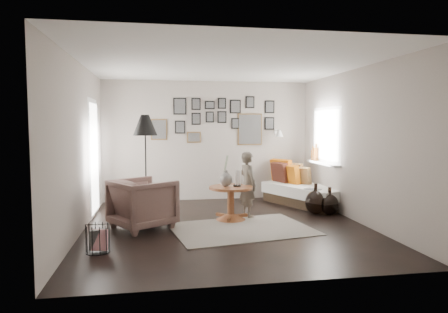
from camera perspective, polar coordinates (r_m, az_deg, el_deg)
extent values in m
plane|color=black|center=(6.61, 0.29, -9.90)|extent=(4.80, 4.80, 0.00)
plane|color=#A3988F|center=(8.78, -2.37, 2.26)|extent=(4.50, 0.00, 4.50)
plane|color=#A3988F|center=(4.07, 6.07, -0.38)|extent=(4.50, 0.00, 4.50)
plane|color=#A3988F|center=(6.42, -19.91, 1.16)|extent=(0.00, 4.80, 4.80)
plane|color=#A3988F|center=(7.14, 18.39, 1.52)|extent=(0.00, 4.80, 4.80)
plane|color=white|center=(6.47, 0.30, 13.01)|extent=(4.80, 4.80, 0.00)
plane|color=white|center=(7.61, -18.13, -0.19)|extent=(0.00, 2.14, 2.14)
plane|color=white|center=(7.61, -18.13, -0.19)|extent=(0.00, 1.88, 1.88)
plane|color=white|center=(7.61, -18.13, -0.19)|extent=(0.00, 1.93, 1.93)
plane|color=white|center=(8.21, 14.40, 3.02)|extent=(0.00, 1.30, 1.30)
plane|color=white|center=(8.21, 14.40, 3.02)|extent=(0.00, 1.14, 1.14)
cube|color=white|center=(8.22, 13.94, -0.96)|extent=(0.15, 1.32, 0.04)
cylinder|color=#8C4C14|center=(8.53, 13.03, 0.33)|extent=(0.10, 0.10, 0.28)
cylinder|color=#8C4C14|center=(8.69, 12.59, 0.22)|extent=(0.08, 0.08, 0.22)
cube|color=brown|center=(8.69, -9.27, 3.83)|extent=(0.35, 0.03, 0.45)
cube|color=black|center=(8.67, -9.27, 3.83)|extent=(0.30, 0.01, 0.40)
cube|color=black|center=(8.71, -6.33, 7.16)|extent=(0.28, 0.03, 0.36)
cube|color=black|center=(8.69, -6.32, 7.16)|extent=(0.23, 0.01, 0.31)
cube|color=black|center=(8.70, -6.30, 4.20)|extent=(0.22, 0.03, 0.28)
cube|color=black|center=(8.69, -6.29, 4.20)|extent=(0.17, 0.01, 0.23)
cube|color=black|center=(8.74, -4.02, 7.49)|extent=(0.20, 0.03, 0.26)
cube|color=black|center=(8.72, -4.01, 7.50)|extent=(0.15, 0.01, 0.21)
cube|color=black|center=(8.73, -4.01, 5.39)|extent=(0.20, 0.03, 0.26)
cube|color=black|center=(8.71, -4.00, 5.40)|extent=(0.15, 0.01, 0.21)
cube|color=black|center=(8.77, -2.05, 7.36)|extent=(0.22, 0.03, 0.18)
cube|color=black|center=(8.76, -2.04, 7.36)|extent=(0.17, 0.01, 0.13)
cube|color=black|center=(8.77, -2.05, 5.66)|extent=(0.18, 0.03, 0.24)
cube|color=black|center=(8.75, -2.03, 5.66)|extent=(0.13, 0.01, 0.19)
cube|color=black|center=(8.82, -0.30, 7.61)|extent=(0.18, 0.03, 0.24)
cube|color=black|center=(8.80, -0.28, 7.61)|extent=(0.13, 0.01, 0.19)
cube|color=black|center=(8.80, -0.30, 5.66)|extent=(0.20, 0.03, 0.26)
cube|color=black|center=(8.79, -0.28, 5.66)|extent=(0.15, 0.01, 0.21)
cube|color=black|center=(8.87, 1.63, 7.14)|extent=(0.24, 0.03, 0.30)
cube|color=black|center=(8.85, 1.65, 7.14)|extent=(0.19, 0.01, 0.25)
cube|color=black|center=(8.86, 1.63, 4.74)|extent=(0.18, 0.03, 0.24)
cube|color=black|center=(8.84, 1.65, 4.74)|extent=(0.13, 0.01, 0.19)
cube|color=brown|center=(8.93, 3.71, 3.90)|extent=(0.55, 0.03, 0.70)
cube|color=black|center=(8.91, 3.74, 3.90)|extent=(0.50, 0.01, 0.65)
cube|color=black|center=(8.94, 3.73, 7.75)|extent=(0.20, 0.03, 0.26)
cube|color=black|center=(8.92, 3.76, 7.75)|extent=(0.15, 0.01, 0.21)
cube|color=black|center=(9.05, 6.52, 7.06)|extent=(0.22, 0.03, 0.28)
cube|color=black|center=(9.03, 6.55, 7.06)|extent=(0.17, 0.01, 0.23)
cube|color=black|center=(9.04, 6.50, 4.71)|extent=(0.22, 0.03, 0.28)
cube|color=black|center=(9.02, 6.53, 4.71)|extent=(0.17, 0.01, 0.23)
cube|color=brown|center=(8.73, -4.32, 2.77)|extent=(0.30, 0.03, 0.24)
cube|color=black|center=(8.71, -4.31, 2.76)|extent=(0.25, 0.01, 0.19)
cube|color=white|center=(9.07, 7.43, 3.57)|extent=(0.06, 0.04, 0.10)
cylinder|color=white|center=(8.95, 7.65, 3.68)|extent=(0.02, 0.24, 0.02)
cone|color=white|center=(8.83, 7.90, 3.28)|extent=(0.18, 0.18, 0.14)
cube|color=beige|center=(6.42, 2.55, -10.29)|extent=(2.36, 1.84, 0.01)
cone|color=brown|center=(6.99, 0.97, -8.64)|extent=(0.56, 0.56, 0.11)
cylinder|color=brown|center=(6.94, 0.97, -6.65)|extent=(0.12, 0.12, 0.43)
cylinder|color=brown|center=(6.89, 0.97, -4.47)|extent=(0.75, 0.75, 0.04)
ellipsoid|color=black|center=(6.88, 0.29, -3.31)|extent=(0.21, 0.21, 0.24)
cylinder|color=black|center=(6.86, 0.29, -2.16)|extent=(0.06, 0.06, 0.04)
cylinder|color=black|center=(6.91, 1.87, -4.18)|extent=(0.13, 0.13, 0.02)
cube|color=black|center=(8.40, 11.43, -6.16)|extent=(1.40, 1.90, 0.20)
cube|color=silver|center=(8.37, 11.45, -4.80)|extent=(1.48, 1.98, 0.22)
cube|color=#B9540A|center=(9.00, 9.96, -1.94)|extent=(0.46, 0.55, 0.51)
cube|color=#381812|center=(8.87, 9.37, -2.20)|extent=(0.34, 0.50, 0.46)
cube|color=brown|center=(8.82, 11.15, -2.33)|extent=(0.45, 0.46, 0.44)
cube|color=#B9540A|center=(8.63, 10.31, -2.52)|extent=(0.34, 0.47, 0.42)
cube|color=brown|center=(8.53, 11.62, -2.75)|extent=(0.38, 0.42, 0.39)
cube|color=black|center=(7.83, 12.57, -4.58)|extent=(0.32, 0.34, 0.01)
imported|color=brown|center=(6.53, -11.52, -6.58)|extent=(1.20, 1.19, 0.80)
cube|color=white|center=(6.56, -11.25, -5.80)|extent=(0.50, 0.50, 0.16)
cylinder|color=black|center=(7.39, -11.01, -8.31)|extent=(0.28, 0.28, 0.03)
cylinder|color=black|center=(7.25, -11.10, -2.16)|extent=(0.02, 0.02, 1.62)
cone|color=black|center=(7.21, -11.20, 4.42)|extent=(0.43, 0.43, 0.37)
cube|color=black|center=(5.52, -17.60, -11.26)|extent=(0.22, 0.15, 0.28)
cube|color=white|center=(5.50, -17.34, -11.32)|extent=(0.21, 0.11, 0.28)
ellipsoid|color=black|center=(7.61, 12.93, -6.41)|extent=(0.38, 0.38, 0.44)
cylinder|color=black|center=(7.56, 12.97, -4.29)|extent=(0.06, 0.06, 0.13)
ellipsoid|color=black|center=(7.59, 14.82, -6.67)|extent=(0.33, 0.33, 0.39)
cylinder|color=black|center=(7.54, 14.86, -4.73)|extent=(0.06, 0.06, 0.13)
imported|color=#574E45|center=(7.14, 3.43, -4.00)|extent=(0.39, 0.49, 1.18)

